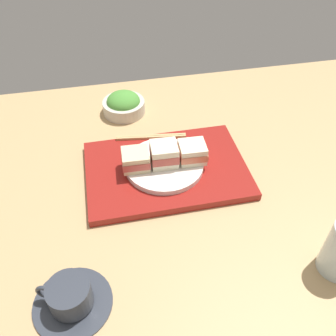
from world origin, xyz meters
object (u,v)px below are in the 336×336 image
Objects in this scene: sandwich_middle at (164,154)px; chopsticks_pair at (151,137)px; coffee_cup at (70,297)px; sandwich_far at (136,159)px; sandwich_plate at (164,165)px; salad_bowl at (124,104)px; sandwich_near at (192,152)px.

sandwich_middle is 12.66cm from chopsticks_pair.
coffee_cup is (23.25, 30.47, -3.71)cm from sandwich_middle.
sandwich_middle is 6.99cm from sandwich_far.
sandwich_middle is (0.00, -0.00, 3.48)cm from sandwich_plate.
salad_bowl is at bearing -71.33° from chopsticks_pair.
salad_bowl is 61.04cm from coffee_cup.
sandwich_plate is 1.03× the size of chopsticks_pair.
sandwich_middle is at bearing 96.16° from chopsticks_pair.
sandwich_plate is 3.48cm from sandwich_middle.
sandwich_far is 13.54cm from chopsticks_pair.
chopsticks_pair is at bearing -83.84° from sandwich_plate.
sandwich_middle is 0.53× the size of salad_bowl.
sandwich_far is 0.55× the size of salad_bowl.
sandwich_plate is 1.54× the size of salad_bowl.
salad_bowl is 0.86× the size of coffee_cup.
sandwich_far reaches higher than chopsticks_pair.
sandwich_plate reaches higher than chopsticks_pair.
sandwich_middle reaches higher than sandwich_far.
sandwich_far reaches higher than sandwich_plate.
sandwich_far reaches higher than coffee_cup.
sandwich_near is (-6.97, 0.14, 3.06)cm from sandwich_plate.
coffee_cup is at bearing 52.66° from sandwich_plate.
salad_bowl reaches higher than sandwich_plate.
chopsticks_pair is at bearing -55.75° from sandwich_near.
salad_bowl is 0.66× the size of chopsticks_pair.
sandwich_near is 0.54× the size of salad_bowl.
sandwich_near is 1.02× the size of sandwich_middle.
sandwich_plate is 2.84× the size of sandwich_near.
sandwich_near is at bearing 178.82° from sandwich_middle.
coffee_cup is (21.95, 42.46, 0.13)cm from chopsticks_pair.
chopsticks_pair is 1.30× the size of coffee_cup.
sandwich_middle reaches higher than salad_bowl.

